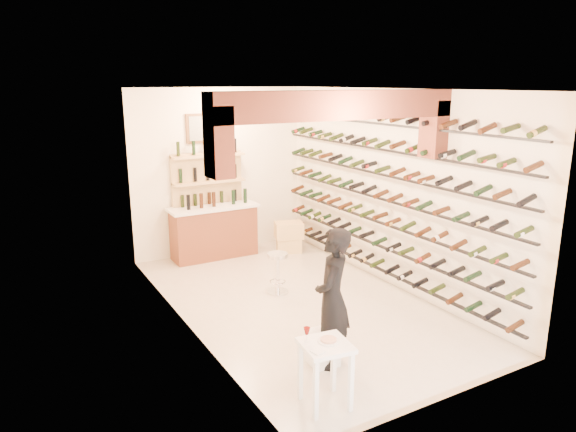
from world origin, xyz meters
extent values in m
plane|color=beige|center=(0.00, 0.00, 0.00)|extent=(6.00, 6.00, 0.00)
cube|color=white|center=(0.00, 3.00, 1.60)|extent=(3.50, 0.02, 3.20)
cube|color=white|center=(0.00, -3.00, 1.60)|extent=(3.50, 0.02, 3.20)
cube|color=white|center=(-1.75, 0.00, 1.60)|extent=(0.02, 6.00, 3.20)
cube|color=white|center=(1.75, 0.00, 1.60)|extent=(0.02, 6.00, 3.20)
cube|color=brown|center=(0.00, 0.00, 3.20)|extent=(3.50, 6.00, 0.02)
cube|color=#A55039|center=(0.00, -1.00, 3.02)|extent=(3.50, 0.35, 0.36)
cube|color=#A55039|center=(-1.63, -1.00, 2.65)|extent=(0.24, 0.35, 0.80)
cube|color=#A55039|center=(1.63, -1.00, 2.65)|extent=(0.24, 0.35, 0.80)
cube|color=black|center=(1.59, 0.00, 0.25)|extent=(0.06, 5.70, 0.03)
cube|color=black|center=(1.59, 0.00, 0.65)|extent=(0.06, 5.70, 0.03)
cube|color=black|center=(1.59, 0.00, 1.05)|extent=(0.06, 5.70, 0.03)
cube|color=black|center=(1.59, 0.00, 1.45)|extent=(0.06, 5.70, 0.03)
cube|color=black|center=(1.59, 0.00, 1.85)|extent=(0.06, 5.70, 0.03)
cube|color=black|center=(1.59, 0.00, 2.25)|extent=(0.06, 5.70, 0.03)
cube|color=black|center=(1.59, 0.00, 2.65)|extent=(0.06, 5.70, 0.03)
cube|color=brown|center=(-0.30, 2.65, 0.48)|extent=(1.60, 0.55, 0.96)
cube|color=white|center=(-0.30, 2.65, 0.98)|extent=(1.70, 0.62, 0.05)
cube|color=tan|center=(-0.30, 2.92, 1.00)|extent=(1.40, 0.10, 2.00)
cube|color=tan|center=(-0.30, 2.82, 0.45)|extent=(1.40, 0.28, 0.04)
cube|color=tan|center=(-0.30, 2.82, 0.95)|extent=(1.40, 0.28, 0.04)
cube|color=tan|center=(-0.30, 2.82, 1.45)|extent=(1.40, 0.28, 0.04)
cube|color=tan|center=(-0.30, 2.82, 1.95)|extent=(1.40, 0.28, 0.04)
cube|color=brown|center=(-0.30, 2.97, 2.45)|extent=(0.70, 0.04, 0.55)
cube|color=#99998C|center=(-0.30, 2.94, 2.45)|extent=(0.60, 0.01, 0.45)
cube|color=white|center=(-1.12, -2.45, 0.69)|extent=(0.55, 0.55, 0.05)
cube|color=white|center=(-1.34, -2.61, 0.33)|extent=(0.05, 0.05, 0.66)
cube|color=white|center=(-0.95, -2.67, 0.33)|extent=(0.05, 0.05, 0.66)
cube|color=white|center=(-1.29, -2.22, 0.33)|extent=(0.05, 0.05, 0.66)
cube|color=white|center=(-0.90, -2.28, 0.33)|extent=(0.05, 0.05, 0.66)
cylinder|color=white|center=(-1.07, -2.43, 0.72)|extent=(0.23, 0.23, 0.01)
cylinder|color=#BF7266|center=(-1.07, -2.43, 0.73)|extent=(0.17, 0.17, 0.02)
cube|color=white|center=(-1.29, -2.56, 0.72)|extent=(0.13, 0.13, 0.01)
cylinder|color=white|center=(-1.26, -2.31, 0.71)|extent=(0.07, 0.07, 0.00)
cylinder|color=white|center=(-1.26, -2.31, 0.76)|extent=(0.01, 0.01, 0.08)
cone|color=#500906|center=(-1.26, -2.31, 0.82)|extent=(0.07, 0.07, 0.08)
cube|color=white|center=(-0.68, -1.73, 0.21)|extent=(0.36, 0.36, 0.41)
imported|color=black|center=(-0.59, -1.79, 0.85)|extent=(0.73, 0.72, 1.70)
cylinder|color=silver|center=(-0.10, 0.47, 0.01)|extent=(0.34, 0.34, 0.03)
cylinder|color=silver|center=(-0.10, 0.47, 0.32)|extent=(0.07, 0.07, 0.60)
cylinder|color=silver|center=(-0.10, 0.47, 0.63)|extent=(0.33, 0.33, 0.06)
torus|color=silver|center=(-0.10, 0.47, 0.19)|extent=(0.26, 0.26, 0.02)
cube|color=#E9C67F|center=(1.10, 2.20, 0.14)|extent=(0.57, 0.49, 0.29)
cube|color=#E9C67F|center=(1.10, 2.20, 0.45)|extent=(0.63, 0.53, 0.32)
camera|label=1|loc=(-3.87, -6.51, 3.31)|focal=32.87mm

